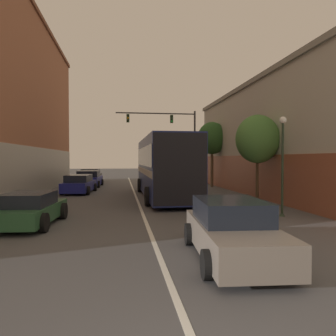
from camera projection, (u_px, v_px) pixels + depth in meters
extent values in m
cube|color=silver|center=(137.00, 200.00, 19.43)|extent=(0.14, 45.36, 0.01)
cube|color=#9E998E|center=(33.00, 172.00, 21.09)|extent=(0.24, 28.44, 3.20)
cube|color=#B7B2A3|center=(314.00, 137.00, 20.86)|extent=(7.51, 26.56, 7.60)
cube|color=#995138|center=(258.00, 176.00, 20.41)|extent=(0.24, 26.03, 2.66)
cube|color=gray|center=(315.00, 80.00, 20.76)|extent=(7.81, 26.83, 0.30)
cube|color=navy|center=(164.00, 166.00, 20.45)|extent=(2.56, 11.44, 3.46)
cube|color=black|center=(164.00, 156.00, 20.43)|extent=(2.61, 11.21, 1.11)
cube|color=beige|center=(164.00, 171.00, 20.46)|extent=(2.60, 11.33, 0.35)
cube|color=black|center=(180.00, 169.00, 14.81)|extent=(2.49, 0.07, 3.32)
cylinder|color=black|center=(140.00, 185.00, 23.81)|extent=(0.30, 1.00, 1.00)
cylinder|color=black|center=(175.00, 185.00, 24.18)|extent=(0.30, 1.00, 1.00)
cylinder|color=black|center=(148.00, 196.00, 16.80)|extent=(0.30, 1.00, 1.00)
cylinder|color=black|center=(197.00, 196.00, 17.17)|extent=(0.30, 1.00, 1.00)
cube|color=slate|center=(233.00, 237.00, 7.94)|extent=(1.99, 4.39, 0.70)
cube|color=black|center=(230.00, 210.00, 8.18)|extent=(1.71, 2.33, 0.54)
cylinder|color=black|center=(189.00, 234.00, 9.21)|extent=(0.26, 0.63, 0.61)
cylinder|color=black|center=(251.00, 233.00, 9.34)|extent=(0.26, 0.63, 0.61)
cylinder|color=black|center=(208.00, 265.00, 6.56)|extent=(0.26, 0.63, 0.61)
cylinder|color=black|center=(293.00, 262.00, 6.69)|extent=(0.26, 0.63, 0.61)
cube|color=navy|center=(79.00, 186.00, 23.33)|extent=(2.09, 4.51, 0.65)
cube|color=black|center=(79.00, 178.00, 23.10)|extent=(1.75, 2.41, 0.49)
cylinder|color=black|center=(72.00, 187.00, 24.65)|extent=(0.27, 0.60, 0.59)
cylinder|color=black|center=(95.00, 187.00, 24.73)|extent=(0.27, 0.60, 0.59)
cylinder|color=black|center=(62.00, 191.00, 21.94)|extent=(0.27, 0.60, 0.59)
cylinder|color=black|center=(88.00, 191.00, 22.03)|extent=(0.27, 0.60, 0.59)
cube|color=#285633|center=(30.00, 213.00, 11.95)|extent=(2.00, 4.08, 0.57)
cube|color=black|center=(28.00, 199.00, 11.74)|extent=(1.71, 2.18, 0.47)
cylinder|color=black|center=(19.00, 211.00, 13.13)|extent=(0.27, 0.67, 0.65)
cylinder|color=black|center=(63.00, 211.00, 13.23)|extent=(0.27, 0.67, 0.65)
cylinder|color=black|center=(44.00, 223.00, 10.78)|extent=(0.27, 0.67, 0.65)
cube|color=navy|center=(89.00, 181.00, 28.58)|extent=(2.09, 4.37, 0.71)
cube|color=black|center=(89.00, 174.00, 28.35)|extent=(1.83, 2.31, 0.53)
cylinder|color=black|center=(81.00, 182.00, 29.82)|extent=(0.25, 0.59, 0.58)
cylinder|color=black|center=(102.00, 182.00, 29.99)|extent=(0.25, 0.59, 0.58)
cylinder|color=black|center=(75.00, 185.00, 27.19)|extent=(0.25, 0.59, 0.58)
cylinder|color=black|center=(98.00, 184.00, 27.35)|extent=(0.25, 0.59, 0.58)
cube|color=black|center=(91.00, 177.00, 34.00)|extent=(1.97, 4.37, 0.70)
cube|color=black|center=(91.00, 171.00, 33.77)|extent=(1.76, 2.29, 0.52)
cylinder|color=black|center=(84.00, 179.00, 35.23)|extent=(0.24, 0.62, 0.61)
cylinder|color=black|center=(102.00, 178.00, 35.44)|extent=(0.24, 0.62, 0.61)
cylinder|color=black|center=(80.00, 180.00, 32.57)|extent=(0.24, 0.62, 0.61)
cylinder|color=black|center=(99.00, 180.00, 32.78)|extent=(0.24, 0.62, 0.61)
cylinder|color=#333338|center=(195.00, 147.00, 32.79)|extent=(0.18, 0.18, 7.20)
cylinder|color=#333338|center=(156.00, 113.00, 32.14)|extent=(7.82, 0.12, 0.12)
cube|color=#234723|center=(172.00, 119.00, 32.37)|extent=(0.28, 0.24, 0.80)
sphere|color=black|center=(172.00, 116.00, 32.22)|extent=(0.18, 0.18, 0.18)
sphere|color=black|center=(172.00, 119.00, 32.22)|extent=(0.18, 0.18, 0.18)
sphere|color=green|center=(172.00, 121.00, 32.23)|extent=(0.18, 0.18, 0.18)
cube|color=#234723|center=(128.00, 118.00, 31.76)|extent=(0.28, 0.24, 0.80)
sphere|color=black|center=(128.00, 115.00, 31.61)|extent=(0.18, 0.18, 0.18)
sphere|color=orange|center=(128.00, 118.00, 31.62)|extent=(0.18, 0.18, 0.18)
sphere|color=black|center=(128.00, 121.00, 31.62)|extent=(0.18, 0.18, 0.18)
cone|color=#233323|center=(282.00, 214.00, 13.82)|extent=(0.26, 0.26, 0.20)
cylinder|color=#233323|center=(282.00, 170.00, 13.77)|extent=(0.10, 0.10, 3.95)
sphere|color=white|center=(283.00, 120.00, 13.71)|extent=(0.30, 0.30, 0.30)
cylinder|color=#4C3823|center=(257.00, 180.00, 18.17)|extent=(0.16, 0.16, 2.50)
ellipsoid|color=#4C843D|center=(258.00, 139.00, 18.10)|extent=(2.43, 2.19, 2.68)
cylinder|color=brown|center=(212.00, 169.00, 28.32)|extent=(0.24, 0.24, 3.15)
ellipsoid|color=#2D5B28|center=(212.00, 138.00, 28.25)|extent=(2.52, 2.27, 2.77)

